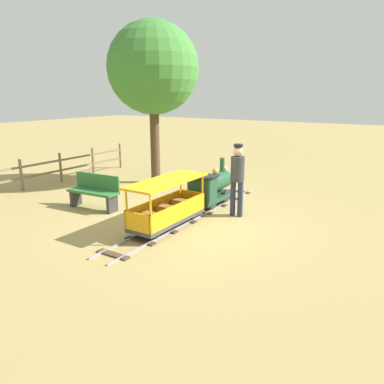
% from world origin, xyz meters
% --- Properties ---
extents(ground_plane, '(60.00, 60.00, 0.00)m').
position_xyz_m(ground_plane, '(0.00, 0.00, 0.00)').
color(ground_plane, '#A38C51').
extents(track, '(0.66, 5.70, 0.04)m').
position_xyz_m(track, '(0.00, 0.25, 0.02)').
color(track, gray).
rests_on(track, ground_plane).
extents(locomotive, '(0.62, 1.45, 1.07)m').
position_xyz_m(locomotive, '(0.00, 1.12, 0.49)').
color(locomotive, '#1E472D').
rests_on(locomotive, ground_plane).
extents(passenger_car, '(0.72, 2.00, 0.97)m').
position_xyz_m(passenger_car, '(0.00, -0.65, 0.43)').
color(passenger_car, '#3F3F3F').
rests_on(passenger_car, ground_plane).
extents(conductor_person, '(0.30, 0.30, 1.62)m').
position_xyz_m(conductor_person, '(0.85, 0.79, 0.96)').
color(conductor_person, '#282D47').
rests_on(conductor_person, ground_plane).
extents(park_bench, '(1.33, 0.49, 0.82)m').
position_xyz_m(park_bench, '(-2.26, -0.51, 0.42)').
color(park_bench, '#2D6B33').
rests_on(park_bench, ground_plane).
extents(oak_tree_near, '(2.64, 2.64, 4.70)m').
position_xyz_m(oak_tree_near, '(-2.69, 2.42, 3.36)').
color(oak_tree_near, '#4C3823').
rests_on(oak_tree_near, ground_plane).
extents(fence_section, '(0.08, 6.78, 0.90)m').
position_xyz_m(fence_section, '(-5.24, 0.25, 0.48)').
color(fence_section, '#756047').
rests_on(fence_section, ground_plane).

